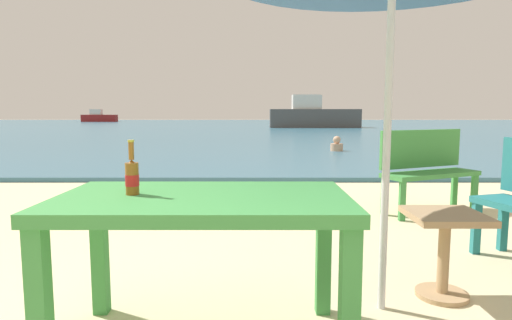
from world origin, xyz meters
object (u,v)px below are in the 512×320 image
side_table_wood (442,242)px  boat_barge (97,117)px  beer_bottle_amber (130,175)px  picnic_table_green (202,217)px  swimmer_person (335,145)px  bench_green_left (425,165)px  boat_ferry (311,116)px

side_table_wood → boat_barge: boat_barge is taller
beer_bottle_amber → boat_barge: (-16.28, 43.89, -0.29)m
picnic_table_green → swimmer_person: size_ratio=3.41×
side_table_wood → bench_green_left: (0.80, 2.30, 0.19)m
picnic_table_green → bench_green_left: bench_green_left is taller
picnic_table_green → bench_green_left: bearing=52.0°
beer_bottle_amber → side_table_wood: 1.92m
side_table_wood → bench_green_left: size_ratio=0.44×
swimmer_person → boat_ferry: size_ratio=0.07×
boat_barge → beer_bottle_amber: bearing=-69.6°
beer_bottle_amber → swimmer_person: beer_bottle_amber is taller
side_table_wood → bench_green_left: bearing=70.8°
swimmer_person → boat_ferry: boat_ferry is taller
beer_bottle_amber → boat_barge: bearing=110.4°
beer_bottle_amber → bench_green_left: bearing=47.8°
boat_barge → side_table_wood: bearing=-67.4°
bench_green_left → swimmer_person: size_ratio=3.03×
bench_green_left → swimmer_person: bearing=87.8°
beer_bottle_amber → bench_green_left: 3.84m
boat_ferry → side_table_wood: bearing=-95.9°
side_table_wood → boat_barge: (-18.05, 43.35, 0.21)m
side_table_wood → swimmer_person: 9.22m
bench_green_left → boat_barge: bearing=114.7°
picnic_table_green → beer_bottle_amber: size_ratio=5.28×
swimmer_person → beer_bottle_amber: bearing=-106.3°
bench_green_left → boat_ferry: (1.95, 24.42, 0.34)m
swimmer_person → boat_ferry: (1.69, 17.56, 0.64)m
bench_green_left → boat_ferry: boat_ferry is taller
bench_green_left → boat_ferry: bearing=85.4°
picnic_table_green → side_table_wood: 1.56m
picnic_table_green → bench_green_left: size_ratio=1.13×
picnic_table_green → beer_bottle_amber: bearing=177.7°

